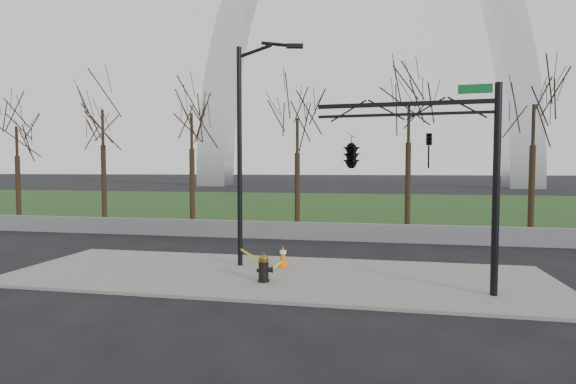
% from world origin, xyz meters
% --- Properties ---
extents(ground, '(500.00, 500.00, 0.00)m').
position_xyz_m(ground, '(0.00, 0.00, 0.00)').
color(ground, black).
rests_on(ground, ground).
extents(sidewalk, '(18.00, 6.00, 0.10)m').
position_xyz_m(sidewalk, '(0.00, 0.00, 0.05)').
color(sidewalk, slate).
rests_on(sidewalk, ground).
extents(grass_strip, '(120.00, 40.00, 0.06)m').
position_xyz_m(grass_strip, '(0.00, 30.00, 0.03)').
color(grass_strip, '#1D3B15').
rests_on(grass_strip, ground).
extents(guardrail, '(60.00, 0.30, 0.90)m').
position_xyz_m(guardrail, '(0.00, 8.00, 0.45)').
color(guardrail, '#59595B').
rests_on(guardrail, ground).
extents(gateway_arch, '(66.00, 6.00, 65.00)m').
position_xyz_m(gateway_arch, '(0.00, 75.00, 32.50)').
color(gateway_arch, '#BABDC1').
rests_on(gateway_arch, ground).
extents(tree_row, '(56.24, 4.00, 8.07)m').
position_xyz_m(tree_row, '(5.12, 12.00, 4.03)').
color(tree_row, black).
rests_on(tree_row, ground).
extents(fire_hydrant, '(0.57, 0.37, 0.91)m').
position_xyz_m(fire_hydrant, '(-0.12, -1.07, 0.52)').
color(fire_hydrant, black).
rests_on(fire_hydrant, sidewalk).
extents(traffic_cone, '(0.45, 0.45, 0.78)m').
position_xyz_m(traffic_cone, '(0.04, 1.09, 0.49)').
color(traffic_cone, orange).
rests_on(traffic_cone, sidewalk).
extents(street_light, '(2.36, 0.72, 8.21)m').
position_xyz_m(street_light, '(-1.35, 1.16, 4.69)').
color(street_light, black).
rests_on(street_light, ground).
extents(traffic_signal_mast, '(5.10, 2.51, 6.00)m').
position_xyz_m(traffic_signal_mast, '(3.33, -1.09, 4.15)').
color(traffic_signal_mast, black).
rests_on(traffic_signal_mast, ground).
extents(caution_tape, '(1.62, 2.18, 0.46)m').
position_xyz_m(caution_tape, '(-0.49, 0.02, 0.53)').
color(caution_tape, '#FFF50D').
rests_on(caution_tape, ground).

